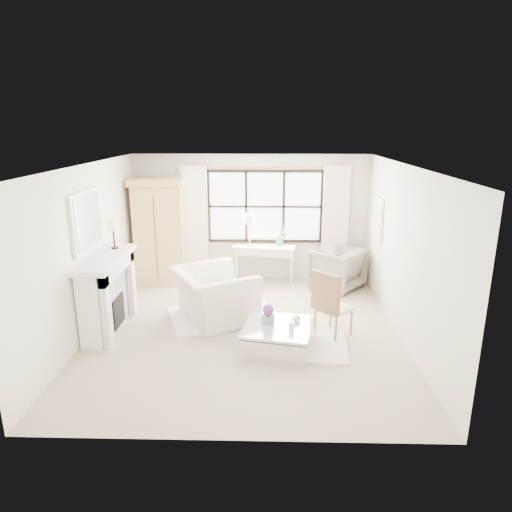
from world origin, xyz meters
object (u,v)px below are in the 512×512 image
Objects in this scene: armoire at (159,231)px; coffee_table at (278,338)px; console_table at (264,264)px; club_armchair at (215,295)px.

coffee_table is (2.45, -2.98, -0.96)m from armoire.
console_table is at bearing -4.49° from armoire.
console_table is 2.20m from club_armchair.
armoire is at bearing -167.19° from console_table.
console_table reaches higher than coffee_table.
armoire is 3.97m from coffee_table.
coffee_table is at bearing -58.54° from armoire.
club_armchair reaches higher than coffee_table.
coffee_table is at bearing -164.49° from club_armchair.
club_armchair is 1.15× the size of coffee_table.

